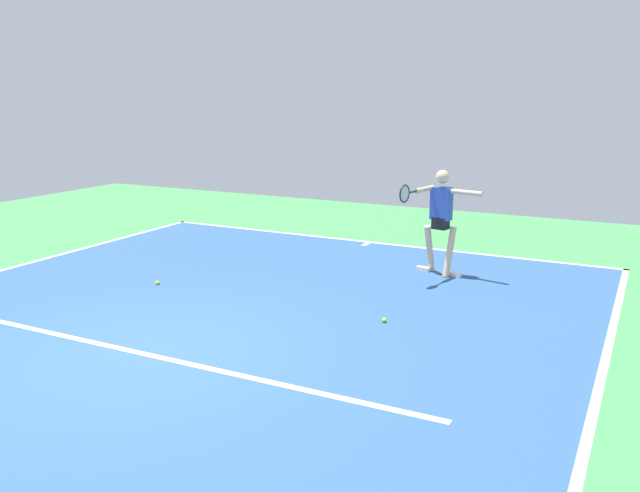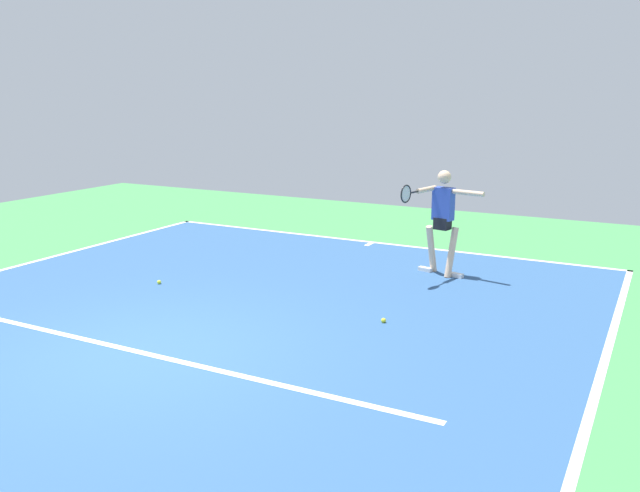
# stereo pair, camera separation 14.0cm
# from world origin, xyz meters

# --- Properties ---
(ground_plane) EXTENTS (22.53, 22.53, 0.00)m
(ground_plane) POSITION_xyz_m (0.00, 0.00, 0.00)
(ground_plane) COLOR #428E4C
(court_surface) EXTENTS (9.81, 13.61, 0.00)m
(court_surface) POSITION_xyz_m (0.00, 0.00, 0.00)
(court_surface) COLOR #2D5484
(court_surface) RESTS_ON ground_plane
(court_line_baseline_near) EXTENTS (9.81, 0.10, 0.01)m
(court_line_baseline_near) POSITION_xyz_m (0.00, -6.76, 0.00)
(court_line_baseline_near) COLOR white
(court_line_baseline_near) RESTS_ON ground_plane
(court_line_sideline_left) EXTENTS (0.10, 13.61, 0.01)m
(court_line_sideline_left) POSITION_xyz_m (-4.86, 0.00, 0.00)
(court_line_sideline_left) COLOR white
(court_line_sideline_left) RESTS_ON ground_plane
(court_line_service) EXTENTS (7.36, 0.10, 0.01)m
(court_line_service) POSITION_xyz_m (0.00, 0.05, 0.00)
(court_line_service) COLOR white
(court_line_service) RESTS_ON ground_plane
(court_line_centre_mark) EXTENTS (0.10, 0.30, 0.01)m
(court_line_centre_mark) POSITION_xyz_m (0.00, -6.56, 0.00)
(court_line_centre_mark) COLOR white
(court_line_centre_mark) RESTS_ON ground_plane
(tennis_player) EXTENTS (1.13, 1.20, 1.79)m
(tennis_player) POSITION_xyz_m (-2.00, -4.99, 1.03)
(tennis_player) COLOR beige
(tennis_player) RESTS_ON ground_plane
(tennis_ball_by_sideline) EXTENTS (0.07, 0.07, 0.07)m
(tennis_ball_by_sideline) POSITION_xyz_m (-2.09, -2.29, 0.03)
(tennis_ball_by_sideline) COLOR yellow
(tennis_ball_by_sideline) RESTS_ON ground_plane
(tennis_ball_near_service_line) EXTENTS (0.07, 0.07, 0.07)m
(tennis_ball_near_service_line) POSITION_xyz_m (1.84, -2.31, 0.03)
(tennis_ball_near_service_line) COLOR #CCE033
(tennis_ball_near_service_line) RESTS_ON ground_plane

